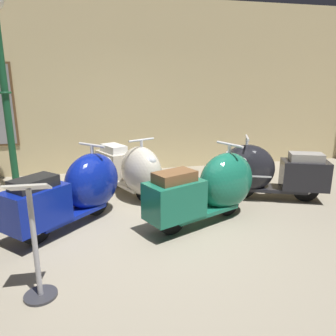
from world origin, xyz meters
TOP-DOWN VIEW (x-y plane):
  - ground_plane at (0.00, 0.00)m, footprint 60.00×60.00m
  - showroom_back_wall at (0.16, 3.32)m, footprint 18.00×0.63m
  - scooter_0 at (-1.08, 0.78)m, footprint 1.48×1.49m
  - scooter_1 at (-0.28, 1.66)m, footprint 1.08×1.62m
  - scooter_2 at (0.62, 0.48)m, footprint 1.70×1.10m
  - scooter_3 at (1.69, 1.08)m, footprint 1.66×1.01m
  - lamppost at (-2.15, 2.26)m, footprint 0.29×0.29m
  - info_stanchion at (-1.35, -0.71)m, footprint 0.33×0.28m

SIDE VIEW (x-z plane):
  - ground_plane at x=0.00m, z-range 0.00..0.00m
  - info_stanchion at x=-1.35m, z-range -0.09..0.96m
  - scooter_1 at x=-0.28m, z-range -0.04..0.92m
  - scooter_3 at x=1.69m, z-range -0.04..0.94m
  - scooter_0 at x=-1.08m, z-range -0.04..0.96m
  - scooter_2 at x=0.62m, z-range -0.04..0.96m
  - showroom_back_wall at x=0.16m, z-range 0.00..3.31m
  - lamppost at x=-2.15m, z-range 0.15..3.21m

